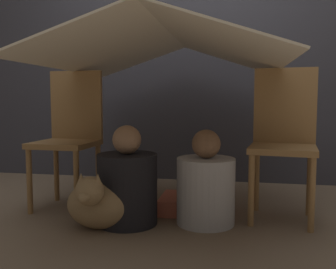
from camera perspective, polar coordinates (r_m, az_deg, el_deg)
name	(u,v)px	position (r m, az deg, el deg)	size (l,w,h in m)	color
ground_plane	(163,222)	(2.34, -0.73, -13.13)	(8.80, 8.80, 0.00)	#7A6651
wall_back	(190,43)	(3.47, 3.31, 13.78)	(7.00, 0.05, 2.50)	#3D3D47
chair_left	(70,132)	(2.67, -14.70, 0.31)	(0.41, 0.41, 0.94)	olive
chair_right	(283,136)	(2.44, 17.19, -0.23)	(0.44, 0.44, 0.94)	olive
sheet_canopy	(168,48)	(2.39, 0.00, 13.05)	(1.42, 1.55, 0.24)	silver
person_front	(127,185)	(2.26, -6.22, -7.62)	(0.36, 0.36, 0.59)	black
person_second	(206,187)	(2.26, 5.77, -7.89)	(0.35, 0.35, 0.57)	#B2B2B7
dog	(98,203)	(2.20, -10.57, -10.19)	(0.38, 0.38, 0.35)	#9E7F56
floor_cushion	(193,204)	(2.52, 3.81, -10.55)	(0.43, 0.34, 0.10)	#CC664C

